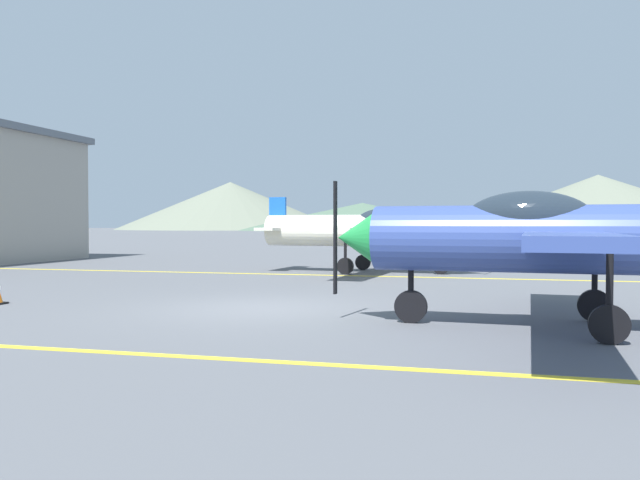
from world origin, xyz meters
TOP-DOWN VIEW (x-y plane):
  - ground_plane at (0.00, 0.00)m, footprint 400.00×400.00m
  - apron_line_near at (0.00, -4.60)m, footprint 80.00×0.16m
  - apron_line_far at (0.00, 8.22)m, footprint 80.00×0.16m
  - airplane_near at (5.46, -1.24)m, footprint 7.58×8.72m
  - airplane_mid at (0.29, 9.77)m, footprint 7.60×8.74m
  - hill_left at (-65.17, 155.89)m, footprint 62.26×62.26m
  - hill_centerleft at (-26.19, 146.99)m, footprint 64.27×64.27m
  - hill_centerright at (28.18, 145.67)m, footprint 67.23×67.23m

SIDE VIEW (x-z plane):
  - ground_plane at x=0.00m, z-range 0.00..0.00m
  - apron_line_near at x=0.00m, z-range 0.00..0.01m
  - apron_line_far at x=0.00m, z-range 0.00..0.01m
  - airplane_near at x=5.46m, z-range 0.16..2.78m
  - airplane_mid at x=0.29m, z-range 0.16..2.78m
  - hill_centerleft at x=-26.19m, z-range 0.00..6.77m
  - hill_centerright at x=28.18m, z-range 0.00..12.68m
  - hill_left at x=-65.17m, z-range 0.00..13.14m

